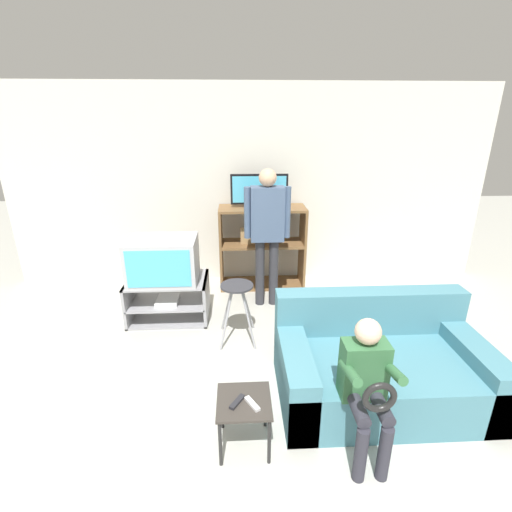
# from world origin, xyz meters

# --- Properties ---
(ground_plane) EXTENTS (18.00, 18.00, 0.00)m
(ground_plane) POSITION_xyz_m (0.00, 0.00, 0.00)
(ground_plane) COLOR #B7B7AD
(wall_back) EXTENTS (6.40, 0.06, 2.60)m
(wall_back) POSITION_xyz_m (0.00, 3.45, 1.30)
(wall_back) COLOR silver
(wall_back) RESTS_ON ground_plane
(tv_stand) EXTENTS (0.89, 0.57, 0.48)m
(tv_stand) POSITION_xyz_m (-0.98, 2.32, 0.23)
(tv_stand) COLOR #939399
(tv_stand) RESTS_ON ground_plane
(television_main) EXTENTS (0.74, 0.54, 0.48)m
(television_main) POSITION_xyz_m (-1.00, 2.30, 0.72)
(television_main) COLOR #B2B2B7
(television_main) RESTS_ON tv_stand
(media_shelf) EXTENTS (1.12, 0.45, 1.09)m
(media_shelf) POSITION_xyz_m (0.14, 3.16, 0.56)
(media_shelf) COLOR brown
(media_shelf) RESTS_ON ground_plane
(television_flat) EXTENTS (0.73, 0.20, 0.42)m
(television_flat) POSITION_xyz_m (0.10, 3.17, 1.29)
(television_flat) COLOR black
(television_flat) RESTS_ON media_shelf
(folding_stool) EXTENTS (0.37, 0.41, 0.62)m
(folding_stool) POSITION_xyz_m (-0.20, 1.83, 0.50)
(folding_stool) COLOR #99999E
(folding_stool) RESTS_ON ground_plane
(snack_table) EXTENTS (0.37, 0.37, 0.38)m
(snack_table) POSITION_xyz_m (-0.17, 0.49, 0.33)
(snack_table) COLOR #38332D
(snack_table) RESTS_ON ground_plane
(remote_control_black) EXTENTS (0.11, 0.14, 0.02)m
(remote_control_black) POSITION_xyz_m (-0.21, 0.46, 0.39)
(remote_control_black) COLOR #232328
(remote_control_black) RESTS_ON snack_table
(remote_control_white) EXTENTS (0.10, 0.14, 0.02)m
(remote_control_white) POSITION_xyz_m (-0.11, 0.44, 0.39)
(remote_control_white) COLOR silver
(remote_control_white) RESTS_ON snack_table
(couch) EXTENTS (1.64, 0.97, 0.78)m
(couch) POSITION_xyz_m (0.95, 0.95, 0.26)
(couch) COLOR teal
(couch) RESTS_ON ground_plane
(person_standing_adult) EXTENTS (0.53, 0.20, 1.65)m
(person_standing_adult) POSITION_xyz_m (0.16, 2.60, 1.00)
(person_standing_adult) COLOR #2D2D33
(person_standing_adult) RESTS_ON ground_plane
(person_seated_child) EXTENTS (0.33, 0.43, 0.98)m
(person_seated_child) POSITION_xyz_m (0.63, 0.40, 0.58)
(person_seated_child) COLOR #2D2D38
(person_seated_child) RESTS_ON ground_plane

